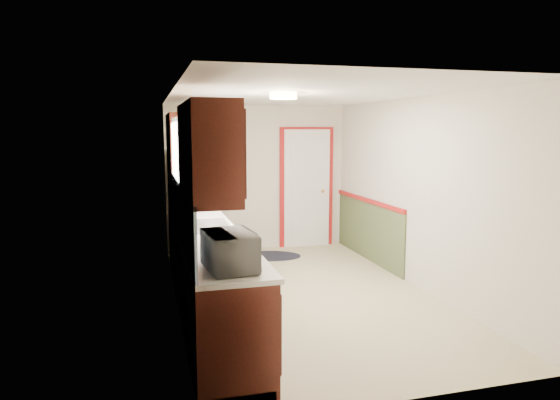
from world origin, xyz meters
TOP-DOWN VIEW (x-y plane):
  - room_shell at (0.00, 0.00)m, footprint 3.20×5.20m
  - kitchen_run at (-1.24, -0.29)m, footprint 0.63×4.00m
  - back_wall_trim at (0.99, 2.21)m, footprint 1.12×2.30m
  - ceiling_fixture at (-0.30, -0.20)m, footprint 0.30×0.30m
  - microwave at (-1.20, -1.95)m, footprint 0.34×0.55m
  - refrigerator at (-1.02, 2.05)m, footprint 0.80×0.77m
  - rug at (0.05, 1.90)m, footprint 1.13×0.88m
  - cooktop at (-1.19, 1.32)m, footprint 0.53×0.64m

SIDE VIEW (x-z plane):
  - rug at x=0.05m, z-range 0.00..0.01m
  - kitchen_run at x=-1.24m, z-range -0.29..1.91m
  - refrigerator at x=-1.02m, z-range 0.00..1.72m
  - back_wall_trim at x=0.99m, z-range -0.15..1.93m
  - cooktop at x=-1.19m, z-range 0.94..0.96m
  - microwave at x=-1.20m, z-range 0.94..1.29m
  - room_shell at x=0.00m, z-range -0.06..2.46m
  - ceiling_fixture at x=-0.30m, z-range 2.33..2.39m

